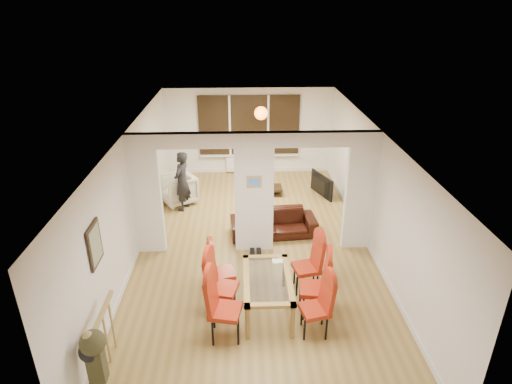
{
  "coord_description": "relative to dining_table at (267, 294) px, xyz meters",
  "views": [
    {
      "loc": [
        -0.26,
        -7.98,
        4.96
      ],
      "look_at": [
        0.06,
        0.6,
        1.06
      ],
      "focal_mm": 30.0,
      "sensor_mm": 36.0,
      "label": 1
    }
  ],
  "objects": [
    {
      "name": "television",
      "position": [
        1.69,
        4.69,
        -0.04
      ],
      "size": [
        1.02,
        0.51,
        0.6
      ],
      "primitive_type": "imported",
      "rotation": [
        0.0,
        0.0,
        1.95
      ],
      "color": "black",
      "rests_on": "floor"
    },
    {
      "name": "person",
      "position": [
        -1.9,
        4.01,
        0.43
      ],
      "size": [
        0.65,
        0.54,
        1.54
      ],
      "primitive_type": "imported",
      "rotation": [
        0.0,
        0.0,
        -1.92
      ],
      "color": "black",
      "rests_on": "floor"
    },
    {
      "name": "shoes",
      "position": [
        -0.14,
        1.77,
        -0.29
      ],
      "size": [
        0.23,
        0.25,
        0.1
      ],
      "primitive_type": null,
      "color": "black",
      "rests_on": "floor"
    },
    {
      "name": "sofa",
      "position": [
        0.3,
        2.63,
        -0.06
      ],
      "size": [
        1.99,
        0.92,
        0.56
      ],
      "primitive_type": "imported",
      "rotation": [
        0.0,
        0.0,
        0.09
      ],
      "color": "black",
      "rests_on": "floor"
    },
    {
      "name": "dining_chair_ra",
      "position": [
        0.72,
        -0.56,
        0.19
      ],
      "size": [
        0.51,
        0.51,
        1.06
      ],
      "primitive_type": null,
      "rotation": [
        0.0,
        0.0,
        0.23
      ],
      "color": "maroon",
      "rests_on": "floor"
    },
    {
      "name": "dining_chair_lb",
      "position": [
        -0.75,
        -0.01,
        0.24
      ],
      "size": [
        0.56,
        0.56,
        1.15
      ],
      "primitive_type": null,
      "rotation": [
        0.0,
        0.0,
        -0.25
      ],
      "color": "maroon",
      "rests_on": "floor"
    },
    {
      "name": "radiator",
      "position": [
        -0.16,
        6.46,
        -0.04
      ],
      "size": [
        1.4,
        0.08,
        0.5
      ],
      "primitive_type": "cube",
      "color": "white",
      "rests_on": "floor"
    },
    {
      "name": "bowl",
      "position": [
        0.02,
        4.72,
        -0.09
      ],
      "size": [
        0.2,
        0.2,
        0.05
      ],
      "primitive_type": "imported",
      "color": "black",
      "rests_on": "coffee_table"
    },
    {
      "name": "stair_newel",
      "position": [
        -2.41,
        -1.14,
        0.21
      ],
      "size": [
        0.4,
        1.2,
        1.1
      ],
      "primitive_type": null,
      "color": "#A1874A",
      "rests_on": "floor"
    },
    {
      "name": "dining_chair_lc",
      "position": [
        -0.78,
        0.51,
        0.17
      ],
      "size": [
        0.5,
        0.5,
        1.02
      ],
      "primitive_type": null,
      "rotation": [
        0.0,
        0.0,
        0.25
      ],
      "color": "maroon",
      "rests_on": "floor"
    },
    {
      "name": "floor",
      "position": [
        -0.16,
        2.06,
        -0.34
      ],
      "size": [
        5.0,
        9.0,
        0.01
      ],
      "primitive_type": "cube",
      "color": "olive",
      "rests_on": "ground"
    },
    {
      "name": "bay_window_blinds",
      "position": [
        -0.16,
        6.5,
        1.16
      ],
      "size": [
        3.0,
        0.08,
        1.8
      ],
      "primitive_type": "cube",
      "color": "black",
      "rests_on": "room_walls"
    },
    {
      "name": "divider_wall",
      "position": [
        -0.16,
        2.06,
        0.96
      ],
      "size": [
        5.0,
        0.18,
        2.6
      ],
      "primitive_type": "cube",
      "color": "white",
      "rests_on": "floor"
    },
    {
      "name": "pillar_photo",
      "position": [
        -0.16,
        1.96,
        1.26
      ],
      "size": [
        0.3,
        0.03,
        0.25
      ],
      "primitive_type": "cube",
      "color": "#4C8CD8",
      "rests_on": "divider_wall"
    },
    {
      "name": "dining_chair_la",
      "position": [
        -0.7,
        -0.59,
        0.26
      ],
      "size": [
        0.56,
        0.56,
        1.19
      ],
      "primitive_type": null,
      "rotation": [
        0.0,
        0.0,
        -0.2
      ],
      "color": "maroon",
      "rests_on": "floor"
    },
    {
      "name": "bottle",
      "position": [
        0.45,
        4.85,
        0.02
      ],
      "size": [
        0.07,
        0.07,
        0.27
      ],
      "primitive_type": "cylinder",
      "color": "#143F19",
      "rests_on": "coffee_table"
    },
    {
      "name": "wall_poster",
      "position": [
        -2.63,
        -0.34,
        1.26
      ],
      "size": [
        0.04,
        0.52,
        0.67
      ],
      "primitive_type": "cube",
      "color": "gray",
      "rests_on": "room_walls"
    },
    {
      "name": "pendant_light",
      "position": [
        0.14,
        5.36,
        1.81
      ],
      "size": [
        0.36,
        0.36,
        0.36
      ],
      "primitive_type": "sphere",
      "color": "orange",
      "rests_on": "room_walls"
    },
    {
      "name": "room_walls",
      "position": [
        -0.16,
        2.06,
        0.96
      ],
      "size": [
        5.0,
        9.0,
        2.6
      ],
      "primitive_type": null,
      "color": "silver",
      "rests_on": "floor"
    },
    {
      "name": "dining_chair_rc",
      "position": [
        0.75,
        0.57,
        0.22
      ],
      "size": [
        0.54,
        0.54,
        1.12
      ],
      "primitive_type": null,
      "rotation": [
        0.0,
        0.0,
        0.22
      ],
      "color": "maroon",
      "rests_on": "floor"
    },
    {
      "name": "dining_table",
      "position": [
        0.0,
        0.0,
        0.0
      ],
      "size": [
        0.81,
        1.44,
        0.68
      ],
      "primitive_type": null,
      "color": "olive",
      "rests_on": "floor"
    },
    {
      "name": "armchair",
      "position": [
        -2.08,
        4.4,
        0.05
      ],
      "size": [
        1.14,
        1.14,
        0.77
      ],
      "primitive_type": "imported",
      "rotation": [
        0.0,
        0.0,
        -1.03
      ],
      "color": "#B9B39D",
      "rests_on": "floor"
    },
    {
      "name": "coffee_table",
      "position": [
        0.22,
        4.82,
        -0.23
      ],
      "size": [
        1.02,
        0.6,
        0.22
      ],
      "primitive_type": null,
      "rotation": [
        0.0,
        0.0,
        -0.12
      ],
      "color": "black",
      "rests_on": "floor"
    },
    {
      "name": "dining_chair_rb",
      "position": [
        0.78,
        -0.08,
        0.24
      ],
      "size": [
        0.52,
        0.52,
        1.16
      ],
      "primitive_type": null,
      "rotation": [
        0.0,
        0.0,
        -0.13
      ],
      "color": "maroon",
      "rests_on": "floor"
    }
  ]
}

